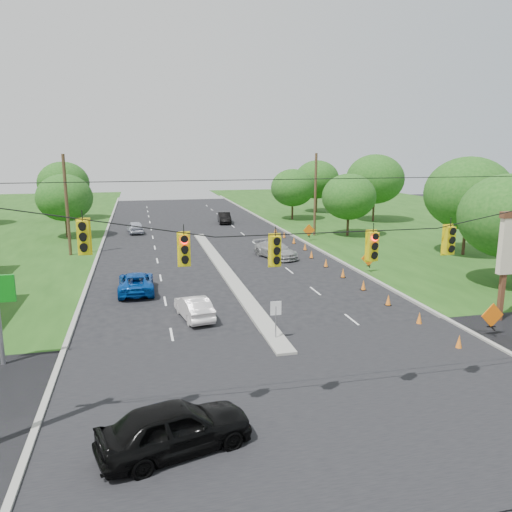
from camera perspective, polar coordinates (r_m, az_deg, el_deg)
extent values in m
plane|color=black|center=(20.07, 7.01, -15.77)|extent=(160.00, 160.00, 0.00)
cube|color=black|center=(20.07, 7.01, -15.77)|extent=(160.00, 14.00, 0.02)
cube|color=gray|center=(47.67, -17.54, 0.18)|extent=(0.25, 110.00, 0.16)
cube|color=gray|center=(50.29, 6.04, 1.28)|extent=(0.25, 110.00, 0.16)
cube|color=gray|center=(39.26, -3.61, -1.74)|extent=(1.00, 34.00, 0.18)
cylinder|color=gray|center=(24.94, 2.27, -7.73)|extent=(0.06, 0.06, 1.80)
cube|color=white|center=(24.68, 2.29, -5.99)|extent=(0.55, 0.04, 0.70)
cylinder|color=black|center=(17.00, 8.78, 4.01)|extent=(24.00, 0.04, 0.04)
cube|color=yellow|center=(15.90, -19.09, 2.02)|extent=(0.34, 0.24, 1.00)
cube|color=yellow|center=(15.96, -8.20, 0.69)|extent=(0.34, 0.24, 1.00)
cube|color=yellow|center=(16.52, 2.23, 0.57)|extent=(0.34, 0.24, 1.00)
cube|color=yellow|center=(17.77, 13.18, 1.07)|extent=(0.34, 0.24, 1.00)
cube|color=yellow|center=(19.26, 21.21, 1.67)|extent=(0.34, 0.24, 1.00)
cylinder|color=#422D1C|center=(47.25, -20.80, 5.39)|extent=(0.28, 0.28, 9.00)
cylinder|color=#422D1C|center=(55.14, 6.79, 6.93)|extent=(0.28, 0.28, 9.00)
cube|color=#59331E|center=(30.53, 26.35, -2.75)|extent=(0.25, 0.25, 4.40)
cone|color=orange|center=(26.04, 22.19, -9.07)|extent=(0.32, 0.32, 0.70)
cone|color=orange|center=(28.77, 18.17, -6.78)|extent=(0.32, 0.32, 0.70)
cone|color=orange|center=(31.65, 14.89, -4.87)|extent=(0.32, 0.32, 0.70)
cone|color=orange|center=(34.64, 12.18, -3.27)|extent=(0.32, 0.32, 0.70)
cone|color=orange|center=(37.72, 9.92, -1.92)|extent=(0.32, 0.32, 0.70)
cone|color=orange|center=(40.87, 8.00, -0.78)|extent=(0.32, 0.32, 0.70)
cone|color=orange|center=(44.07, 6.36, 0.20)|extent=(0.32, 0.32, 0.70)
cone|color=orange|center=(47.50, 5.63, 1.08)|extent=(0.32, 0.32, 0.70)
cone|color=orange|center=(50.77, 4.36, 1.81)|extent=(0.32, 0.32, 0.70)
cone|color=orange|center=(54.06, 3.24, 2.45)|extent=(0.32, 0.32, 0.70)
cone|color=orange|center=(57.38, 2.25, 3.02)|extent=(0.32, 0.32, 0.70)
cube|color=black|center=(28.20, 25.29, -7.31)|extent=(0.06, 0.58, 0.26)
cube|color=black|center=(28.20, 25.29, -7.31)|extent=(0.06, 0.58, 0.26)
cube|color=orange|center=(28.02, 25.40, -6.15)|extent=(1.27, 0.05, 1.27)
cube|color=black|center=(39.60, 12.74, -1.08)|extent=(0.06, 0.58, 0.26)
cube|color=black|center=(39.60, 12.74, -1.08)|extent=(0.06, 0.58, 0.26)
cube|color=orange|center=(39.47, 12.78, -0.23)|extent=(1.27, 0.05, 1.27)
cube|color=black|center=(52.28, 6.06, 2.30)|extent=(0.06, 0.58, 0.26)
cube|color=black|center=(52.28, 6.06, 2.30)|extent=(0.06, 0.58, 0.26)
cube|color=orange|center=(52.18, 6.07, 2.95)|extent=(1.27, 0.05, 1.27)
cylinder|color=black|center=(57.68, -20.81, 3.21)|extent=(0.28, 0.28, 2.52)
ellipsoid|color=#194C14|center=(57.33, -21.04, 6.25)|extent=(5.88, 5.88, 5.04)
cylinder|color=black|center=(72.68, -20.93, 5.01)|extent=(0.28, 0.28, 2.88)
ellipsoid|color=#194C14|center=(72.38, -21.14, 7.78)|extent=(6.72, 6.72, 5.76)
cylinder|color=black|center=(38.38, 26.49, -1.12)|extent=(0.28, 0.28, 2.88)
ellipsoid|color=#194C14|center=(37.81, 26.99, 4.09)|extent=(6.72, 6.72, 5.76)
cylinder|color=black|center=(48.51, 22.70, 1.95)|extent=(0.28, 0.28, 3.24)
ellipsoid|color=#194C14|center=(48.04, 23.09, 6.60)|extent=(7.56, 7.56, 6.48)
cylinder|color=black|center=(55.90, 10.44, 3.53)|extent=(0.28, 0.28, 2.52)
ellipsoid|color=#194C14|center=(55.54, 10.56, 6.68)|extent=(5.88, 5.88, 5.04)
cylinder|color=black|center=(68.21, 13.27, 5.23)|extent=(0.28, 0.28, 3.24)
ellipsoid|color=#194C14|center=(67.88, 13.44, 8.54)|extent=(7.56, 7.56, 6.48)
cylinder|color=black|center=(76.70, 6.91, 6.04)|extent=(0.28, 0.28, 2.88)
ellipsoid|color=#194C14|center=(76.42, 6.98, 8.67)|extent=(6.72, 6.72, 5.76)
cylinder|color=black|center=(68.21, 4.18, 5.21)|extent=(0.28, 0.28, 2.52)
ellipsoid|color=#194C14|center=(67.91, 4.22, 7.79)|extent=(5.88, 5.88, 5.04)
imported|color=black|center=(16.69, -9.21, -18.76)|extent=(5.22, 3.20, 1.66)
imported|color=white|center=(28.45, -7.11, -5.84)|extent=(2.01, 4.09, 1.29)
imported|color=#073E9D|center=(34.22, -13.55, -2.94)|extent=(2.28, 4.94, 1.37)
imported|color=#9A9A9A|center=(43.90, 2.26, 0.70)|extent=(3.57, 5.27, 1.42)
imported|color=#B0B3C2|center=(58.65, -13.63, 3.22)|extent=(2.02, 4.19, 1.38)
imported|color=black|center=(64.93, -3.64, 4.38)|extent=(1.85, 4.41, 1.42)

